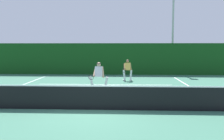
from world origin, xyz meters
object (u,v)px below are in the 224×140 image
object	(u,v)px
player_near	(99,75)
tennis_ball	(66,93)
light_pole	(173,25)
player_far	(127,69)

from	to	relation	value
player_near	tennis_ball	bearing A→B (deg)	32.53
tennis_ball	light_pole	bearing A→B (deg)	53.35
tennis_ball	player_far	bearing A→B (deg)	56.21
tennis_ball	light_pole	xyz separation A→B (m)	(7.73, 10.39, 4.47)
tennis_ball	light_pole	size ratio (longest dim) A/B	0.01
player_near	tennis_ball	distance (m)	2.06
player_near	light_pole	bearing A→B (deg)	-113.83
player_far	tennis_ball	bearing A→B (deg)	54.23
player_far	tennis_ball	xyz separation A→B (m)	(-3.40, -5.08, -0.82)
tennis_ball	light_pole	world-z (taller)	light_pole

